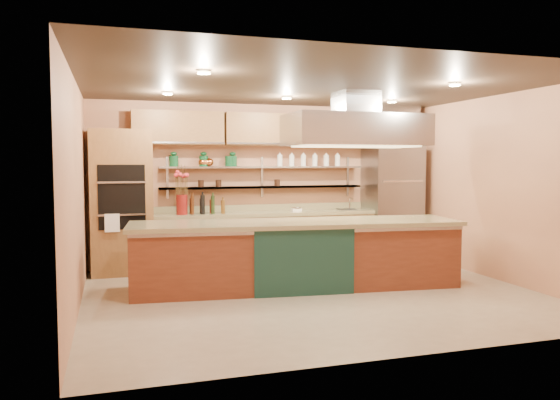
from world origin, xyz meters
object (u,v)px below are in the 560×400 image
object	(u,v)px
island	(297,254)
kitchen_scale	(296,209)
refrigerator	(392,202)
copper_kettle	(208,162)
flower_vase	(182,205)
green_canister	(229,161)

from	to	relation	value
island	kitchen_scale	distance (m)	1.88
refrigerator	kitchen_scale	xyz separation A→B (m)	(-1.87, 0.01, -0.07)
island	copper_kettle	distance (m)	2.51
refrigerator	island	bearing A→B (deg)	-145.10
island	kitchen_scale	size ratio (longest dim) A/B	27.35
refrigerator	island	size ratio (longest dim) A/B	0.46
island	flower_vase	distance (m)	2.30
flower_vase	green_canister	bearing A→B (deg)	14.60
copper_kettle	green_canister	bearing A→B (deg)	0.00
refrigerator	copper_kettle	world-z (taller)	refrigerator
island	green_canister	distance (m)	2.41
kitchen_scale	copper_kettle	size ratio (longest dim) A/B	0.94
flower_vase	refrigerator	bearing A→B (deg)	-0.15
green_canister	island	bearing A→B (deg)	-73.94
island	green_canister	xyz separation A→B (m)	(-0.56, 1.94, 1.33)
refrigerator	green_canister	xyz separation A→B (m)	(-3.01, 0.23, 0.75)
refrigerator	copper_kettle	distance (m)	3.46
flower_vase	kitchen_scale	xyz separation A→B (m)	(1.98, 0.00, -0.12)
flower_vase	green_canister	distance (m)	1.13
copper_kettle	island	bearing A→B (deg)	-64.55
island	green_canister	world-z (taller)	green_canister
refrigerator	kitchen_scale	size ratio (longest dim) A/B	12.58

